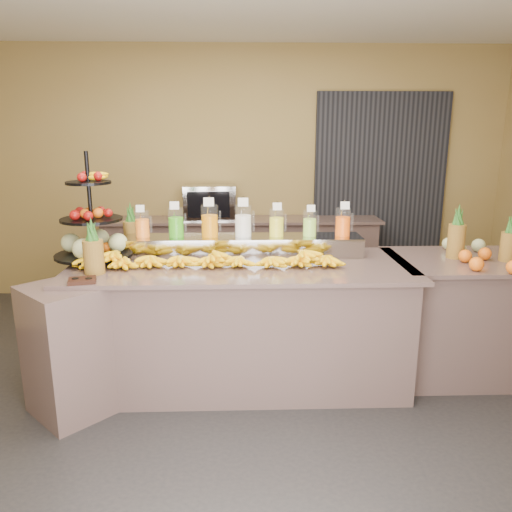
{
  "coord_description": "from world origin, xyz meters",
  "views": [
    {
      "loc": [
        -0.0,
        -3.24,
        1.89
      ],
      "look_at": [
        0.11,
        0.3,
        0.99
      ],
      "focal_mm": 35.0,
      "sensor_mm": 36.0,
      "label": 1
    }
  ],
  "objects_px": {
    "fruit_stand": "(97,233)",
    "right_fruit_pile": "(486,252)",
    "condiment_caddy": "(82,280)",
    "pitcher_tray": "(243,246)",
    "banana_heap": "(210,257)",
    "oven_warmer": "(210,202)"
  },
  "relations": [
    {
      "from": "fruit_stand",
      "to": "right_fruit_pile",
      "type": "relative_size",
      "value": 1.64
    },
    {
      "from": "condiment_caddy",
      "to": "pitcher_tray",
      "type": "bearing_deg",
      "value": 33.72
    },
    {
      "from": "banana_heap",
      "to": "oven_warmer",
      "type": "bearing_deg",
      "value": 93.24
    },
    {
      "from": "banana_heap",
      "to": "fruit_stand",
      "type": "height_order",
      "value": "fruit_stand"
    },
    {
      "from": "banana_heap",
      "to": "condiment_caddy",
      "type": "distance_m",
      "value": 0.89
    },
    {
      "from": "pitcher_tray",
      "to": "oven_warmer",
      "type": "xyz_separation_m",
      "value": [
        -0.36,
        1.67,
        0.11
      ]
    },
    {
      "from": "banana_heap",
      "to": "fruit_stand",
      "type": "xyz_separation_m",
      "value": [
        -0.84,
        0.17,
        0.15
      ]
    },
    {
      "from": "pitcher_tray",
      "to": "fruit_stand",
      "type": "xyz_separation_m",
      "value": [
        -1.09,
        -0.14,
        0.13
      ]
    },
    {
      "from": "banana_heap",
      "to": "right_fruit_pile",
      "type": "relative_size",
      "value": 3.89
    },
    {
      "from": "pitcher_tray",
      "to": "right_fruit_pile",
      "type": "xyz_separation_m",
      "value": [
        1.79,
        -0.31,
        0.01
      ]
    },
    {
      "from": "condiment_caddy",
      "to": "oven_warmer",
      "type": "distance_m",
      "value": 2.47
    },
    {
      "from": "fruit_stand",
      "to": "oven_warmer",
      "type": "distance_m",
      "value": 1.95
    },
    {
      "from": "pitcher_tray",
      "to": "right_fruit_pile",
      "type": "bearing_deg",
      "value": -9.73
    },
    {
      "from": "fruit_stand",
      "to": "condiment_caddy",
      "type": "bearing_deg",
      "value": -78.71
    },
    {
      "from": "fruit_stand",
      "to": "oven_warmer",
      "type": "bearing_deg",
      "value": 74.94
    },
    {
      "from": "pitcher_tray",
      "to": "right_fruit_pile",
      "type": "distance_m",
      "value": 1.81
    },
    {
      "from": "banana_heap",
      "to": "oven_warmer",
      "type": "height_order",
      "value": "oven_warmer"
    },
    {
      "from": "banana_heap",
      "to": "oven_warmer",
      "type": "xyz_separation_m",
      "value": [
        -0.11,
        1.98,
        0.13
      ]
    },
    {
      "from": "fruit_stand",
      "to": "condiment_caddy",
      "type": "relative_size",
      "value": 4.73
    },
    {
      "from": "oven_warmer",
      "to": "fruit_stand",
      "type": "bearing_deg",
      "value": -114.76
    },
    {
      "from": "banana_heap",
      "to": "condiment_caddy",
      "type": "relative_size",
      "value": 11.2
    },
    {
      "from": "pitcher_tray",
      "to": "oven_warmer",
      "type": "distance_m",
      "value": 1.71
    }
  ]
}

